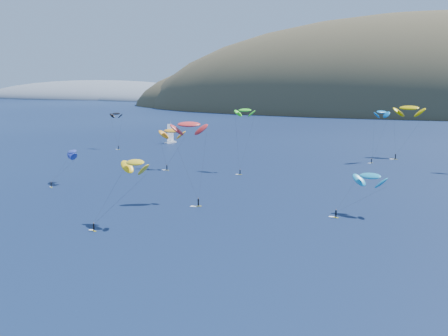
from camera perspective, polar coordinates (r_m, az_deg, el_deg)
ground at (r=88.51m, az=-13.80°, el=-13.24°), size 2800.00×2800.00×0.00m
headland at (r=955.08m, az=-9.96°, el=6.13°), size 460.00×250.00×60.00m
sailboat at (r=303.92m, az=-4.93°, el=2.44°), size 8.86×7.65×10.67m
kitesurfer_1 at (r=220.25m, az=-4.77°, el=3.41°), size 9.63×8.23×15.92m
kitesurfer_2 at (r=137.32m, az=-8.14°, el=0.50°), size 10.27×13.40×16.00m
kitesurfer_3 at (r=215.02m, az=1.91°, el=5.29°), size 7.60×13.41×22.75m
kitesurfer_4 at (r=243.41m, az=14.22°, el=4.98°), size 7.25×10.25×20.98m
kitesurfer_5 at (r=150.00m, az=13.21°, el=-0.72°), size 12.04×11.07×11.52m
kitesurfer_9 at (r=161.13m, az=-3.22°, el=3.99°), size 11.00×10.99×22.53m
kitesurfer_10 at (r=195.30m, az=-13.72°, el=1.46°), size 8.15×14.57×11.70m
kitesurfer_11 at (r=261.83m, az=16.58°, el=5.29°), size 12.09×14.13×23.01m
kitesurfer_12 at (r=285.61m, az=-9.83°, el=4.91°), size 7.86×7.11×17.34m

